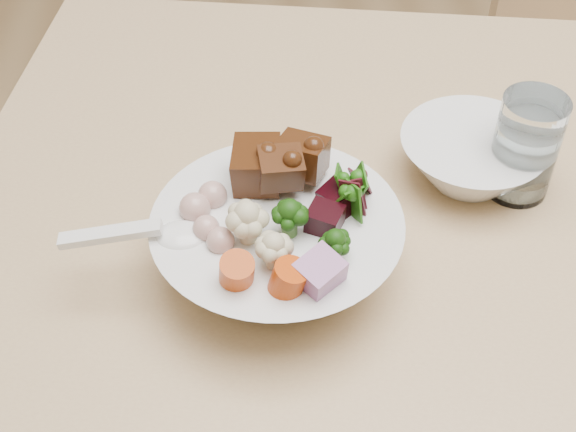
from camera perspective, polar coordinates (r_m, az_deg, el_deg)
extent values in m
cylinder|color=tan|center=(1.28, -9.99, -1.52)|extent=(0.06, 0.06, 0.67)
cylinder|color=tan|center=(1.41, 17.38, -5.69)|extent=(0.03, 0.03, 0.41)
cylinder|color=tan|center=(1.63, 13.40, 3.36)|extent=(0.03, 0.03, 0.41)
sphere|color=black|center=(0.65, 0.11, -0.50)|extent=(0.03, 0.03, 0.03)
sphere|color=#C0B891|center=(0.64, -2.88, -0.82)|extent=(0.04, 0.04, 0.04)
cube|color=black|center=(0.68, 3.66, 1.12)|extent=(0.04, 0.04, 0.03)
cube|color=#905789|center=(0.62, 2.23, -4.15)|extent=(0.04, 0.05, 0.04)
cylinder|color=#B83D04|center=(0.62, -3.67, -4.07)|extent=(0.03, 0.03, 0.03)
sphere|color=tan|center=(0.66, -5.84, -0.87)|extent=(0.02, 0.02, 0.02)
ellipsoid|color=white|center=(0.66, -7.57, -1.46)|extent=(0.04, 0.04, 0.02)
cube|color=white|center=(0.67, -12.55, -1.25)|extent=(0.09, 0.01, 0.02)
cylinder|color=white|center=(0.79, 16.53, 4.76)|extent=(0.06, 0.06, 0.11)
cylinder|color=white|center=(0.79, 16.34, 4.03)|extent=(0.05, 0.05, 0.07)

